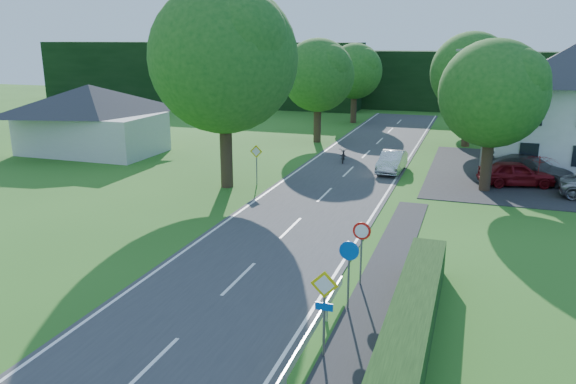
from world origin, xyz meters
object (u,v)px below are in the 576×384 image
(parked_car_silver_a, at_px, (538,161))
(parasol, at_px, (539,172))
(motorcycle, at_px, (344,155))
(parked_car_grey, at_px, (529,169))
(parked_car_red, at_px, (516,173))
(streetlight, at_px, (483,109))
(moving_car, at_px, (392,162))

(parked_car_silver_a, height_order, parasol, parasol)
(motorcycle, relative_size, parked_car_grey, 0.37)
(parked_car_red, bearing_deg, parked_car_grey, -43.57)
(parked_car_red, bearing_deg, parasol, -112.17)
(motorcycle, bearing_deg, parked_car_red, -26.66)
(parked_car_grey, relative_size, parasol, 2.43)
(streetlight, xyz_separation_m, motorcycle, (-9.08, 2.85, -3.91))
(streetlight, height_order, motorcycle, streetlight)
(streetlight, distance_m, moving_car, 6.60)
(streetlight, relative_size, parked_car_grey, 1.52)
(motorcycle, height_order, parasol, parasol)
(parked_car_grey, bearing_deg, parked_car_red, 168.61)
(moving_car, xyz_separation_m, parked_car_silver_a, (9.13, 3.29, 0.01))
(motorcycle, distance_m, parasol, 12.89)
(streetlight, bearing_deg, parasol, -8.45)
(parked_car_red, height_order, parked_car_grey, parked_car_grey)
(moving_car, height_order, parasol, parasol)
(parked_car_silver_a, bearing_deg, streetlight, 138.21)
(streetlight, xyz_separation_m, parked_car_silver_a, (3.76, 4.17, -3.74))
(parked_car_silver_a, xyz_separation_m, parked_car_grey, (-0.76, -3.05, 0.08))
(parked_car_silver_a, bearing_deg, moving_car, 110.09)
(parked_car_grey, bearing_deg, streetlight, 128.48)
(streetlight, relative_size, moving_car, 1.96)
(moving_car, distance_m, parasol, 8.84)
(parked_car_silver_a, height_order, parked_car_grey, parked_car_grey)
(parasol, bearing_deg, parked_car_grey, 102.69)
(streetlight, distance_m, parasol, 4.85)
(parked_car_red, bearing_deg, motorcycle, 60.02)
(parked_car_grey, xyz_separation_m, parasol, (0.37, -1.62, 0.21))
(streetlight, height_order, parked_car_silver_a, streetlight)
(parked_car_red, height_order, parked_car_silver_a, parked_car_red)
(streetlight, distance_m, parked_car_grey, 4.86)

